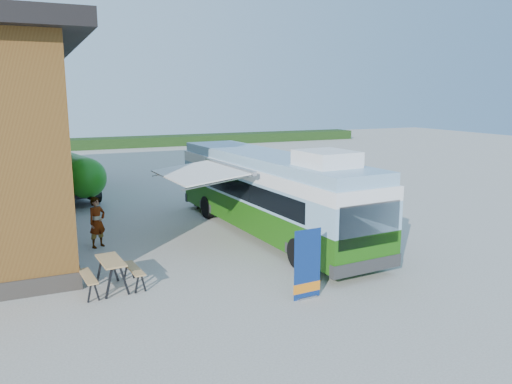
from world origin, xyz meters
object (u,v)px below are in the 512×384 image
picnic_table (111,267)px  person_b (197,191)px  slurry_tanker (72,173)px  banner (307,271)px  person_a (97,222)px  bus (269,190)px

picnic_table → person_b: person_b is taller
picnic_table → slurry_tanker: (0.00, 13.07, 0.74)m
picnic_table → slurry_tanker: slurry_tanker is taller
banner → slurry_tanker: slurry_tanker is taller
person_a → bus: bearing=-39.2°
person_b → slurry_tanker: bearing=-121.4°
picnic_table → person_b: size_ratio=1.04×
person_a → slurry_tanker: bearing=60.6°
person_a → slurry_tanker: size_ratio=0.28×
person_a → picnic_table: bearing=-122.6°
person_a → person_b: bearing=11.2°
banner → person_a: (-4.49, 7.01, 0.13)m
banner → person_a: 8.33m
picnic_table → slurry_tanker: bearing=84.7°
picnic_table → slurry_tanker: 13.09m
banner → slurry_tanker: 16.49m
bus → person_b: bus is taller
bus → slurry_tanker: bus is taller
bus → person_a: 6.41m
person_b → banner: bearing=4.7°
bus → slurry_tanker: size_ratio=1.85×
person_a → slurry_tanker: slurry_tanker is taller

